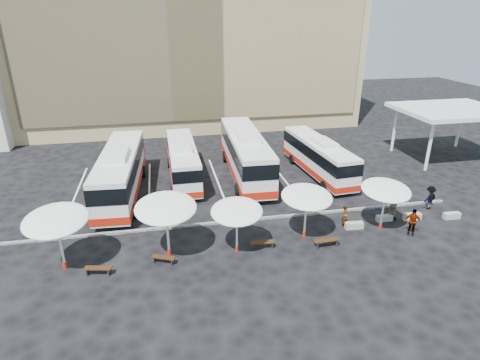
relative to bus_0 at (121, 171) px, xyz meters
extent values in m
plane|color=black|center=(8.11, -6.98, -2.10)|extent=(120.00, 120.00, 0.00)
cube|color=tan|center=(8.11, 25.02, 10.40)|extent=(42.00, 18.00, 25.00)
cube|color=tan|center=(8.11, 15.92, 9.90)|extent=(40.00, 0.30, 20.00)
cube|color=white|center=(32.11, 3.02, 2.90)|extent=(10.00, 8.00, 0.40)
cylinder|color=white|center=(28.11, 0.02, 0.30)|extent=(0.30, 0.30, 4.80)
cylinder|color=white|center=(28.11, 6.02, 0.30)|extent=(0.30, 0.30, 4.80)
cylinder|color=white|center=(36.11, 6.02, 0.30)|extent=(0.30, 0.30, 4.80)
cube|color=black|center=(8.11, -6.48, -2.03)|extent=(34.00, 0.25, 0.15)
cube|color=white|center=(-3.89, 1.02, -2.10)|extent=(0.15, 12.00, 0.01)
cube|color=white|center=(2.11, 1.02, -2.10)|extent=(0.15, 12.00, 0.01)
cube|color=white|center=(8.11, 1.02, -2.10)|extent=(0.15, 12.00, 0.01)
cube|color=white|center=(14.11, 1.02, -2.10)|extent=(0.15, 12.00, 0.01)
cube|color=white|center=(20.11, 1.02, -2.10)|extent=(0.15, 12.00, 0.01)
cube|color=white|center=(0.00, -0.01, -0.02)|extent=(3.49, 12.98, 3.21)
cube|color=black|center=(0.00, -0.01, 0.62)|extent=(3.55, 13.05, 1.18)
cube|color=red|center=(0.00, -0.01, -1.19)|extent=(3.55, 13.05, 0.59)
cube|color=red|center=(0.41, 6.39, -0.82)|extent=(2.75, 0.39, 1.50)
cube|color=white|center=(-0.07, -1.08, 1.80)|extent=(1.91, 3.31, 0.43)
cylinder|color=black|center=(-1.10, 3.81, -1.57)|extent=(0.44, 1.09, 1.07)
cylinder|color=black|center=(1.57, 3.64, -1.57)|extent=(0.44, 1.09, 1.07)
cylinder|color=black|center=(-1.61, -4.20, -1.57)|extent=(0.44, 1.09, 1.07)
cylinder|color=black|center=(1.06, -4.37, -1.57)|extent=(0.44, 1.09, 1.07)
cube|color=white|center=(5.19, 2.53, -0.31)|extent=(2.34, 11.03, 2.75)
cube|color=black|center=(5.19, 2.53, 0.24)|extent=(2.39, 11.08, 1.01)
cube|color=red|center=(5.19, 2.53, -1.32)|extent=(2.39, 11.08, 0.50)
cube|color=red|center=(5.17, 8.04, -1.00)|extent=(2.35, 0.19, 1.29)
cube|color=white|center=(5.19, 1.61, 1.25)|extent=(1.48, 2.76, 0.37)
cylinder|color=black|center=(4.03, 5.74, -1.64)|extent=(0.32, 0.92, 0.92)
cylinder|color=black|center=(6.33, 5.75, -1.64)|extent=(0.32, 0.92, 0.92)
cylinder|color=black|center=(4.06, -1.15, -1.64)|extent=(0.32, 0.92, 0.92)
cylinder|color=black|center=(6.35, -1.14, -1.64)|extent=(0.32, 0.92, 0.92)
cube|color=white|center=(10.88, 2.21, 0.08)|extent=(3.32, 13.52, 3.35)
cube|color=black|center=(10.88, 2.21, 0.75)|extent=(3.39, 13.58, 1.23)
cube|color=red|center=(10.88, 2.21, -1.15)|extent=(3.39, 13.58, 0.61)
cube|color=red|center=(11.15, 8.91, -0.76)|extent=(2.87, 0.34, 1.57)
cube|color=white|center=(10.84, 1.09, 1.98)|extent=(1.92, 3.42, 0.45)
cylinder|color=black|center=(9.64, 6.18, -1.54)|extent=(0.43, 1.13, 1.12)
cylinder|color=black|center=(12.43, 6.07, -1.54)|extent=(0.43, 1.13, 1.12)
cylinder|color=black|center=(9.31, -2.20, -1.54)|extent=(0.43, 1.13, 1.12)
cylinder|color=black|center=(12.11, -2.31, -1.54)|extent=(0.43, 1.13, 1.12)
cube|color=white|center=(17.51, 1.12, -0.30)|extent=(3.19, 11.24, 2.77)
cube|color=black|center=(17.51, 1.12, 0.25)|extent=(3.25, 11.30, 1.02)
cube|color=red|center=(17.51, 1.12, -1.32)|extent=(3.25, 11.30, 0.51)
cube|color=red|center=(17.07, 6.65, -0.99)|extent=(2.37, 0.37, 1.29)
cube|color=white|center=(17.59, 0.20, 1.27)|extent=(1.70, 2.88, 0.37)
cylinder|color=black|center=(16.10, 4.25, -1.64)|extent=(0.40, 0.95, 0.92)
cylinder|color=black|center=(18.40, 4.44, -1.64)|extent=(0.40, 0.95, 0.92)
cylinder|color=black|center=(16.66, -2.66, -1.64)|extent=(0.40, 0.95, 0.92)
cylinder|color=black|center=(18.96, -2.47, -1.64)|extent=(0.40, 0.95, 0.92)
cylinder|color=white|center=(-2.70, -10.07, -0.51)|extent=(0.15, 0.15, 3.20)
cylinder|color=red|center=(-2.70, -10.07, -1.89)|extent=(0.24, 0.24, 0.43)
ellipsoid|color=white|center=(-2.70, -10.07, 1.15)|extent=(3.65, 3.69, 1.09)
cylinder|color=white|center=(3.41, -9.89, -0.47)|extent=(0.16, 0.16, 3.27)
cylinder|color=red|center=(3.41, -9.89, -1.89)|extent=(0.25, 0.25, 0.44)
ellipsoid|color=white|center=(3.41, -9.89, 1.22)|extent=(3.84, 3.89, 1.12)
cylinder|color=white|center=(7.63, -10.30, -0.69)|extent=(0.16, 0.16, 2.82)
cylinder|color=red|center=(7.63, -10.30, -1.92)|extent=(0.25, 0.25, 0.38)
ellipsoid|color=white|center=(7.63, -10.30, 0.77)|extent=(3.90, 3.93, 0.97)
cylinder|color=white|center=(12.43, -9.43, -0.63)|extent=(0.14, 0.14, 2.95)
cylinder|color=red|center=(12.43, -9.43, -1.91)|extent=(0.22, 0.22, 0.39)
ellipsoid|color=white|center=(12.43, -9.43, 0.89)|extent=(3.44, 3.48, 1.01)
cylinder|color=white|center=(18.07, -9.42, -0.65)|extent=(0.15, 0.15, 2.92)
cylinder|color=red|center=(18.07, -9.42, -1.91)|extent=(0.23, 0.23, 0.39)
ellipsoid|color=white|center=(18.07, -9.42, 0.86)|extent=(3.53, 3.57, 1.00)
cube|color=black|center=(-0.68, -11.09, -1.66)|extent=(1.61, 0.72, 0.06)
cube|color=black|center=(-1.29, -10.97, -1.90)|extent=(0.14, 0.40, 0.41)
cube|color=black|center=(-0.07, -11.22, -1.90)|extent=(0.14, 0.40, 0.41)
cube|color=black|center=(3.04, -10.68, -1.69)|extent=(1.46, 0.94, 0.06)
cube|color=black|center=(2.51, -10.44, -1.91)|extent=(0.20, 0.35, 0.38)
cube|color=black|center=(3.56, -10.92, -1.91)|extent=(0.20, 0.35, 0.38)
cube|color=black|center=(9.29, -10.26, -1.66)|extent=(1.58, 0.52, 0.06)
cube|color=black|center=(8.67, -10.22, -1.90)|extent=(0.09, 0.40, 0.42)
cube|color=black|center=(9.91, -10.30, -1.90)|extent=(0.09, 0.40, 0.42)
cube|color=black|center=(13.39, -10.90, -1.62)|extent=(1.70, 0.51, 0.07)
cube|color=black|center=(12.72, -10.92, -1.88)|extent=(0.08, 0.43, 0.45)
cube|color=black|center=(14.07, -10.87, -1.88)|extent=(0.08, 0.43, 0.45)
cube|color=gray|center=(16.25, -9.06, -1.87)|extent=(1.29, 0.51, 0.47)
cube|color=gray|center=(18.91, -8.47, -1.88)|extent=(1.19, 0.41, 0.44)
cube|color=gray|center=(21.00, -8.68, -1.86)|extent=(1.33, 0.53, 0.49)
cube|color=gray|center=(23.95, -9.12, -1.87)|extent=(1.25, 0.47, 0.46)
imported|color=black|center=(15.71, -8.63, -1.31)|extent=(0.67, 0.68, 1.58)
imported|color=black|center=(19.53, -8.29, -1.15)|extent=(1.16, 1.07, 1.91)
imported|color=black|center=(19.67, -10.57, -1.15)|extent=(1.21, 0.96, 1.92)
imported|color=black|center=(23.24, -7.38, -1.17)|extent=(1.35, 1.00, 1.87)
camera|label=1|loc=(3.50, -31.62, 11.94)|focal=30.00mm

